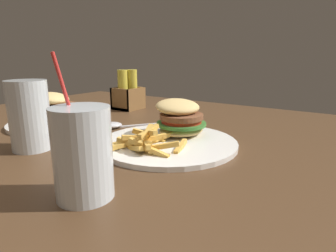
{
  "coord_description": "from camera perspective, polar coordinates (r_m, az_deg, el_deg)",
  "views": [
    {
      "loc": [
        -0.44,
        -0.49,
        0.9
      ],
      "look_at": [
        0.04,
        -0.16,
        0.75
      ],
      "focal_mm": 30.0,
      "sensor_mm": 36.0,
      "label": 1
    }
  ],
  "objects": [
    {
      "name": "meal_plate_near",
      "position": [
        0.63,
        0.86,
        -1.06
      ],
      "size": [
        0.3,
        0.3,
        0.1
      ],
      "color": "white",
      "rests_on": "dining_table"
    },
    {
      "name": "spoon",
      "position": [
        0.77,
        -10.92,
        0.17
      ],
      "size": [
        0.16,
        0.13,
        0.02
      ],
      "rotation": [
        0.0,
        0.0,
        2.51
      ],
      "color": "silver",
      "rests_on": "dining_table"
    },
    {
      "name": "beer_glass",
      "position": [
        0.64,
        -26.29,
        1.64
      ],
      "size": [
        0.08,
        0.08,
        0.14
      ],
      "color": "silver",
      "rests_on": "dining_table"
    },
    {
      "name": "juice_glass",
      "position": [
        0.4,
        -16.88,
        -5.91
      ],
      "size": [
        0.08,
        0.08,
        0.2
      ],
      "color": "silver",
      "rests_on": "dining_table"
    },
    {
      "name": "condiment_caddy",
      "position": [
        1.04,
        -8.14,
        6.4
      ],
      "size": [
        0.09,
        0.09,
        0.14
      ],
      "color": "brown",
      "rests_on": "dining_table"
    },
    {
      "name": "dining_table",
      "position": [
        0.72,
        -12.54,
        -9.74
      ],
      "size": [
        1.24,
        1.38,
        0.71
      ],
      "color": "#4C331E",
      "rests_on": "ground_plane"
    },
    {
      "name": "meal_plate_far",
      "position": [
        0.85,
        -21.41,
        2.09
      ],
      "size": [
        0.27,
        0.27,
        0.1
      ],
      "color": "white",
      "rests_on": "dining_table"
    }
  ]
}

